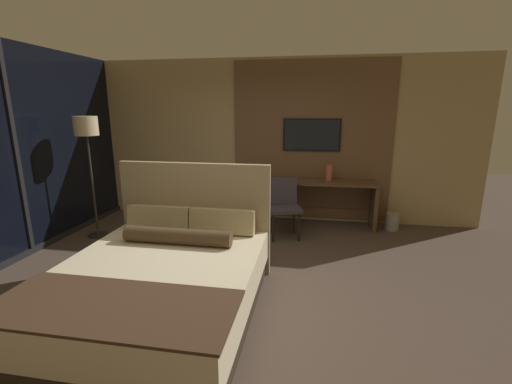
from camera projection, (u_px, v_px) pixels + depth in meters
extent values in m
plane|color=#4C3D33|center=(235.00, 286.00, 3.88)|extent=(16.00, 16.00, 0.00)
cube|color=tan|center=(267.00, 141.00, 6.04)|extent=(7.20, 0.06, 2.80)
cube|color=brown|center=(311.00, 142.00, 5.87)|extent=(2.69, 0.03, 2.70)
cube|color=black|center=(15.00, 153.00, 4.43)|extent=(0.02, 6.00, 2.80)
cube|color=black|center=(16.00, 153.00, 4.42)|extent=(0.04, 0.06, 2.80)
cube|color=black|center=(32.00, 250.00, 4.74)|extent=(0.05, 6.00, 0.08)
cube|color=#33281E|center=(158.00, 309.00, 3.24)|extent=(1.75, 2.05, 0.22)
cube|color=beige|center=(156.00, 282.00, 3.18)|extent=(1.80, 2.12, 0.33)
cube|color=#422D1E|center=(112.00, 306.00, 2.48)|extent=(1.82, 0.74, 0.02)
cube|color=#998460|center=(195.00, 217.00, 4.16)|extent=(1.84, 0.08, 1.34)
cube|color=tan|center=(160.00, 218.00, 4.08)|extent=(0.76, 0.23, 0.31)
cube|color=tan|center=(223.00, 221.00, 3.96)|extent=(0.76, 0.23, 0.31)
cylinder|color=#4C3823|center=(177.00, 236.00, 3.64)|extent=(1.17, 0.17, 0.17)
cube|color=brown|center=(310.00, 182.00, 5.74)|extent=(2.19, 0.53, 0.03)
cube|color=brown|center=(248.00, 201.00, 6.01)|extent=(0.06, 0.47, 0.74)
cube|color=brown|center=(374.00, 207.00, 5.66)|extent=(0.06, 0.47, 0.74)
cube|color=brown|center=(309.00, 196.00, 6.05)|extent=(2.07, 0.02, 0.37)
cube|color=black|center=(312.00, 135.00, 5.81)|extent=(0.97, 0.04, 0.54)
cube|color=black|center=(312.00, 135.00, 5.79)|extent=(0.91, 0.01, 0.50)
cube|color=#38333D|center=(284.00, 209.00, 5.24)|extent=(0.59, 0.57, 0.05)
cube|color=#38333D|center=(283.00, 191.00, 5.38)|extent=(0.46, 0.22, 0.42)
cylinder|color=black|center=(273.00, 228.00, 5.10)|extent=(0.04, 0.04, 0.44)
cylinder|color=black|center=(299.00, 227.00, 5.13)|extent=(0.04, 0.04, 0.44)
cylinder|color=black|center=(270.00, 220.00, 5.46)|extent=(0.04, 0.04, 0.44)
cylinder|color=black|center=(294.00, 220.00, 5.49)|extent=(0.04, 0.04, 0.44)
cylinder|color=#282623|center=(98.00, 235.00, 5.41)|extent=(0.28, 0.28, 0.03)
cylinder|color=#332D28|center=(93.00, 186.00, 5.22)|extent=(0.03, 0.03, 1.61)
cylinder|color=beige|center=(86.00, 126.00, 5.00)|extent=(0.34, 0.34, 0.28)
cylinder|color=#B2563D|center=(329.00, 173.00, 5.69)|extent=(0.11, 0.11, 0.27)
cylinder|color=silver|center=(259.00, 174.00, 5.78)|extent=(0.08, 0.08, 0.19)
cylinder|color=gray|center=(392.00, 222.00, 5.64)|extent=(0.22, 0.22, 0.28)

